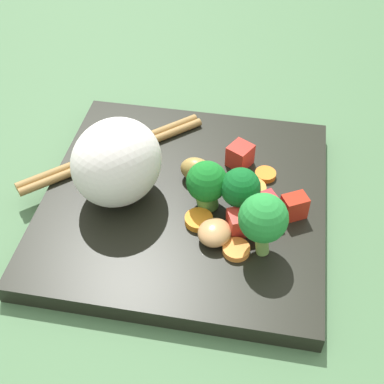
{
  "coord_description": "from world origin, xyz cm",
  "views": [
    {
      "loc": [
        34.31,
        7.23,
        37.6
      ],
      "look_at": [
        1.4,
        0.95,
        3.81
      ],
      "focal_mm": 50.17,
      "sensor_mm": 36.0,
      "label": 1
    }
  ],
  "objects_px": {
    "chopstick_pair": "(114,152)",
    "carrot_slice_0": "(251,188)",
    "rice_mound": "(117,162)",
    "square_plate": "(185,202)",
    "broccoli_floret_1": "(241,188)"
  },
  "relations": [
    {
      "from": "chopstick_pair",
      "to": "carrot_slice_0",
      "type": "bearing_deg",
      "value": 127.45
    },
    {
      "from": "rice_mound",
      "to": "square_plate",
      "type": "bearing_deg",
      "value": 98.82
    },
    {
      "from": "chopstick_pair",
      "to": "broccoli_floret_1",
      "type": "bearing_deg",
      "value": 115.6
    },
    {
      "from": "carrot_slice_0",
      "to": "broccoli_floret_1",
      "type": "bearing_deg",
      "value": -16.29
    },
    {
      "from": "square_plate",
      "to": "rice_mound",
      "type": "relative_size",
      "value": 3.05
    },
    {
      "from": "carrot_slice_0",
      "to": "chopstick_pair",
      "type": "xyz_separation_m",
      "value": [
        -0.02,
        -0.14,
        0.0
      ]
    },
    {
      "from": "rice_mound",
      "to": "chopstick_pair",
      "type": "xyz_separation_m",
      "value": [
        -0.05,
        -0.02,
        -0.04
      ]
    },
    {
      "from": "square_plate",
      "to": "broccoli_floret_1",
      "type": "xyz_separation_m",
      "value": [
        0.01,
        0.05,
        0.04
      ]
    },
    {
      "from": "square_plate",
      "to": "carrot_slice_0",
      "type": "bearing_deg",
      "value": 106.79
    },
    {
      "from": "broccoli_floret_1",
      "to": "chopstick_pair",
      "type": "distance_m",
      "value": 0.15
    },
    {
      "from": "rice_mound",
      "to": "broccoli_floret_1",
      "type": "distance_m",
      "value": 0.11
    },
    {
      "from": "broccoli_floret_1",
      "to": "chopstick_pair",
      "type": "xyz_separation_m",
      "value": [
        -0.05,
        -0.13,
        -0.02
      ]
    },
    {
      "from": "carrot_slice_0",
      "to": "square_plate",
      "type": "bearing_deg",
      "value": -73.21
    },
    {
      "from": "square_plate",
      "to": "carrot_slice_0",
      "type": "height_order",
      "value": "carrot_slice_0"
    },
    {
      "from": "carrot_slice_0",
      "to": "chopstick_pair",
      "type": "distance_m",
      "value": 0.14
    }
  ]
}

